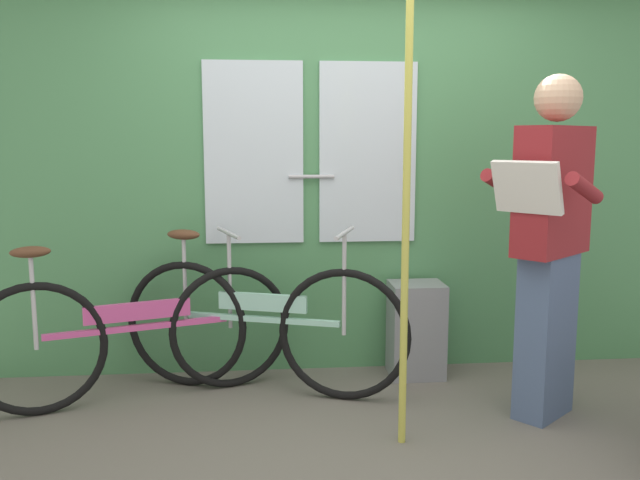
{
  "coord_description": "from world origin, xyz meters",
  "views": [
    {
      "loc": [
        -0.52,
        -2.94,
        1.46
      ],
      "look_at": [
        -0.18,
        0.79,
        0.89
      ],
      "focal_mm": 37.47,
      "sensor_mm": 36.0,
      "label": 1
    }
  ],
  "objects_px": {
    "passenger_reading_newspaper": "(550,240)",
    "handrail_pole": "(406,199)",
    "trash_bin_by_wall": "(416,329)",
    "bicycle_leaning_behind": "(137,334)",
    "bicycle_near_door": "(262,325)"
  },
  "relations": [
    {
      "from": "bicycle_near_door",
      "to": "bicycle_leaning_behind",
      "type": "bearing_deg",
      "value": -155.98
    },
    {
      "from": "passenger_reading_newspaper",
      "to": "handrail_pole",
      "type": "xyz_separation_m",
      "value": [
        -0.81,
        -0.25,
        0.24
      ]
    },
    {
      "from": "passenger_reading_newspaper",
      "to": "trash_bin_by_wall",
      "type": "distance_m",
      "value": 1.07
    },
    {
      "from": "handrail_pole",
      "to": "passenger_reading_newspaper",
      "type": "bearing_deg",
      "value": 16.94
    },
    {
      "from": "handrail_pole",
      "to": "bicycle_leaning_behind",
      "type": "bearing_deg",
      "value": 154.46
    },
    {
      "from": "trash_bin_by_wall",
      "to": "bicycle_near_door",
      "type": "bearing_deg",
      "value": -168.35
    },
    {
      "from": "passenger_reading_newspaper",
      "to": "trash_bin_by_wall",
      "type": "bearing_deg",
      "value": -91.26
    },
    {
      "from": "trash_bin_by_wall",
      "to": "handrail_pole",
      "type": "bearing_deg",
      "value": -107.17
    },
    {
      "from": "bicycle_near_door",
      "to": "passenger_reading_newspaper",
      "type": "bearing_deg",
      "value": 1.16
    },
    {
      "from": "bicycle_leaning_behind",
      "to": "handrail_pole",
      "type": "distance_m",
      "value": 1.71
    },
    {
      "from": "bicycle_leaning_behind",
      "to": "handrail_pole",
      "type": "bearing_deg",
      "value": -43.42
    },
    {
      "from": "bicycle_near_door",
      "to": "trash_bin_by_wall",
      "type": "bearing_deg",
      "value": 30.34
    },
    {
      "from": "trash_bin_by_wall",
      "to": "bicycle_leaning_behind",
      "type": "bearing_deg",
      "value": -170.98
    },
    {
      "from": "bicycle_near_door",
      "to": "handrail_pole",
      "type": "xyz_separation_m",
      "value": [
        0.67,
        -0.72,
        0.79
      ]
    },
    {
      "from": "bicycle_near_door",
      "to": "handrail_pole",
      "type": "distance_m",
      "value": 1.26
    }
  ]
}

